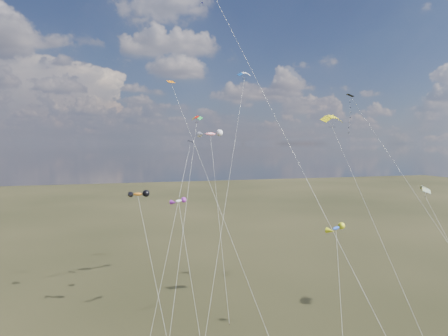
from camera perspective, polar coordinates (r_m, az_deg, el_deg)
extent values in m
cube|color=black|center=(62.09, 17.58, 9.86)|extent=(1.17, 1.22, 0.42)
cylinder|color=silver|center=(54.94, 26.55, -4.71)|extent=(5.82, 23.04, 29.11)
cylinder|color=silver|center=(35.38, 9.97, 2.08)|extent=(9.64, 29.95, 42.40)
cube|color=black|center=(54.83, -4.79, 3.82)|extent=(0.97, 1.00, 0.30)
cylinder|color=silver|center=(49.61, -7.50, -9.17)|extent=(7.24, 11.79, 22.37)
cube|color=orange|center=(54.56, -7.61, 12.11)|extent=(1.11, 1.05, 0.42)
cylinder|color=silver|center=(48.36, -1.05, -4.73)|extent=(8.76, 14.27, 30.25)
cylinder|color=silver|center=(49.05, 21.05, -7.60)|extent=(1.74, 17.03, 25.59)
cylinder|color=silver|center=(51.54, 0.47, -2.94)|extent=(9.88, 15.18, 32.54)
cylinder|color=silver|center=(51.76, -5.63, -6.57)|extent=(7.10, 17.51, 26.03)
ellipsoid|color=orange|center=(53.37, -12.21, -3.67)|extent=(2.55, 1.60, 1.06)
cylinder|color=silver|center=(48.87, -10.20, -13.58)|extent=(2.27, 12.72, 15.47)
ellipsoid|color=silver|center=(51.92, -6.49, -4.67)|extent=(2.12, 1.87, 0.71)
cylinder|color=silver|center=(49.22, -5.01, -13.89)|extent=(0.86, 9.15, 14.69)
ellipsoid|color=red|center=(63.33, -1.94, 4.88)|extent=(3.96, 2.34, 1.29)
cylinder|color=silver|center=(56.25, -0.75, -7.00)|extent=(1.78, 16.11, 23.59)
cube|color=#332316|center=(52.19, 0.80, -21.41)|extent=(0.10, 0.10, 0.12)
ellipsoid|color=blue|center=(40.70, 15.71, -8.27)|extent=(2.46, 1.84, 0.76)
cylinder|color=silver|center=(39.08, 16.42, -19.41)|extent=(3.12, 7.15, 13.84)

